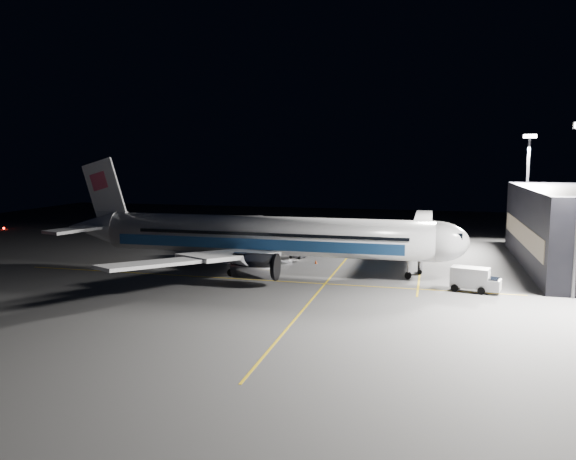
% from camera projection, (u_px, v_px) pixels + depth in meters
% --- Properties ---
extents(ground, '(200.00, 200.00, 0.00)m').
position_uv_depth(ground, '(266.00, 271.00, 82.47)').
color(ground, '#4C4C4F').
rests_on(ground, ground).
extents(guide_line_main, '(0.25, 80.00, 0.01)m').
position_uv_depth(guide_line_main, '(333.00, 275.00, 80.00)').
color(guide_line_main, gold).
rests_on(guide_line_main, ground).
extents(guide_line_cross, '(70.00, 0.25, 0.01)m').
position_uv_depth(guide_line_cross, '(253.00, 280.00, 76.71)').
color(guide_line_cross, gold).
rests_on(guide_line_cross, ground).
extents(guide_line_side, '(0.25, 40.00, 0.01)m').
position_uv_depth(guide_line_side, '(421.00, 265.00, 86.63)').
color(guide_line_side, gold).
rests_on(guide_line_side, ground).
extents(airliner, '(61.48, 54.22, 16.64)m').
position_uv_depth(airliner, '(259.00, 236.00, 82.06)').
color(airliner, silver).
rests_on(airliner, ground).
extents(jet_bridge, '(3.60, 34.40, 6.30)m').
position_uv_depth(jet_bridge, '(423.00, 230.00, 93.76)').
color(jet_bridge, '#B2B2B7').
rests_on(jet_bridge, ground).
extents(floodlight_mast_north, '(2.40, 0.68, 20.70)m').
position_uv_depth(floodlight_mast_north, '(527.00, 180.00, 101.65)').
color(floodlight_mast_north, '#59595E').
rests_on(floodlight_mast_north, ground).
extents(service_truck, '(6.28, 3.67, 3.02)m').
position_uv_depth(service_truck, '(475.00, 279.00, 69.85)').
color(service_truck, silver).
rests_on(service_truck, ground).
extents(baggage_tug, '(2.58, 2.32, 1.56)m').
position_uv_depth(baggage_tug, '(297.00, 254.00, 92.65)').
color(baggage_tug, black).
rests_on(baggage_tug, ground).
extents(safety_cone_a, '(0.41, 0.41, 0.62)m').
position_uv_depth(safety_cone_a, '(316.00, 262.00, 88.00)').
color(safety_cone_a, '#EC4309').
rests_on(safety_cone_a, ground).
extents(safety_cone_b, '(0.44, 0.44, 0.66)m').
position_uv_depth(safety_cone_b, '(297.00, 254.00, 94.70)').
color(safety_cone_b, '#EC4309').
rests_on(safety_cone_b, ground).
extents(safety_cone_c, '(0.42, 0.42, 0.63)m').
position_uv_depth(safety_cone_c, '(286.00, 253.00, 96.02)').
color(safety_cone_c, '#EC4309').
rests_on(safety_cone_c, ground).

